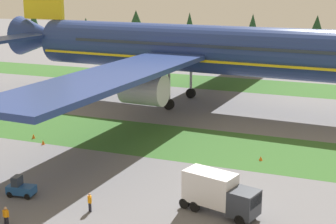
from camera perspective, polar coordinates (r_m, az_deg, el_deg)
The scene contains 11 objects.
grass_strip_near at distance 63.99m, azimuth 0.95°, elevation -3.38°, with size 320.00×13.46×0.01m, color #336028.
grass_strip_far at distance 100.27m, azimuth 8.78°, elevation 3.02°, with size 320.00×13.46×0.01m, color #336028.
airliner at distance 81.43m, azimuth 3.07°, elevation 7.17°, with size 70.63×87.01×25.92m.
baggage_tug at distance 50.00m, azimuth -16.28°, elevation -8.22°, with size 2.75×1.63×1.97m.
catering_truck at distance 44.53m, azimuth 5.77°, elevation -8.97°, with size 7.31×3.98×3.58m.
ground_crew_marshaller at distance 44.51m, azimuth -17.79°, elevation -11.07°, with size 0.55×0.36×1.74m.
ground_crew_loader at distance 45.49m, azimuth -8.81°, elevation -9.94°, with size 0.47×0.37×1.74m.
taxiway_marker_1 at distance 64.80m, azimuth -13.89°, elevation -3.32°, with size 0.44×0.44×0.56m, color orange.
taxiway_marker_2 at distance 58.39m, azimuth 10.41°, elevation -5.14°, with size 0.44×0.44×0.50m, color orange.
taxiway_marker_3 at distance 67.57m, azimuth -14.91°, elevation -2.64°, with size 0.44×0.44×0.61m, color orange.
distant_tree_line at distance 138.49m, azimuth 13.08°, elevation 8.87°, with size 156.42×10.22×11.73m.
Camera 1 is at (21.27, -28.09, 19.60)m, focal length 54.11 mm.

